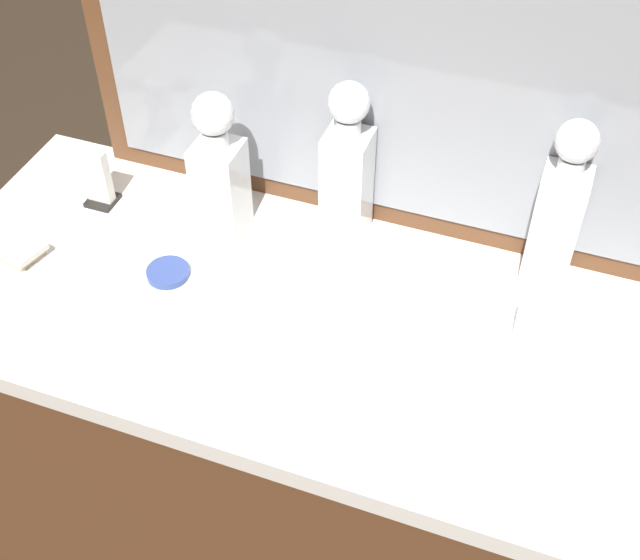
% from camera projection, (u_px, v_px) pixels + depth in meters
% --- Properties ---
extents(dresser, '(1.31, 0.55, 0.87)m').
position_uv_depth(dresser, '(320.00, 469.00, 1.63)').
color(dresser, brown).
rests_on(dresser, ground_plane).
extents(dresser_mirror, '(1.02, 0.03, 0.68)m').
position_uv_depth(dresser_mirror, '(380.00, 39.00, 1.25)').
color(dresser_mirror, brown).
rests_on(dresser_mirror, dresser).
extents(crystal_decanter_center, '(0.07, 0.07, 0.29)m').
position_uv_depth(crystal_decanter_center, '(347.00, 178.00, 1.37)').
color(crystal_decanter_center, white).
rests_on(crystal_decanter_center, dresser).
extents(crystal_decanter_far_left, '(0.07, 0.07, 0.30)m').
position_uv_depth(crystal_decanter_far_left, '(556.00, 221.00, 1.29)').
color(crystal_decanter_far_left, white).
rests_on(crystal_decanter_far_left, dresser).
extents(crystal_decanter_far_right, '(0.08, 0.08, 0.27)m').
position_uv_depth(crystal_decanter_far_right, '(220.00, 178.00, 1.39)').
color(crystal_decanter_far_right, white).
rests_on(crystal_decanter_far_right, dresser).
extents(crystal_tumbler_front, '(0.07, 0.07, 0.09)m').
position_uv_depth(crystal_tumbler_front, '(540.00, 329.00, 1.24)').
color(crystal_tumbler_front, white).
rests_on(crystal_tumbler_front, dresser).
extents(silver_brush_front, '(0.17, 0.10, 0.02)m').
position_uv_depth(silver_brush_front, '(3.00, 241.00, 1.42)').
color(silver_brush_front, '#B7A88C').
rests_on(silver_brush_front, dresser).
extents(porcelain_dish, '(0.07, 0.07, 0.01)m').
position_uv_depth(porcelain_dish, '(168.00, 273.00, 1.38)').
color(porcelain_dish, '#33478C').
rests_on(porcelain_dish, dresser).
extents(napkin_holder, '(0.05, 0.05, 0.11)m').
position_uv_depth(napkin_holder, '(98.00, 182.00, 1.48)').
color(napkin_holder, black).
rests_on(napkin_holder, dresser).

